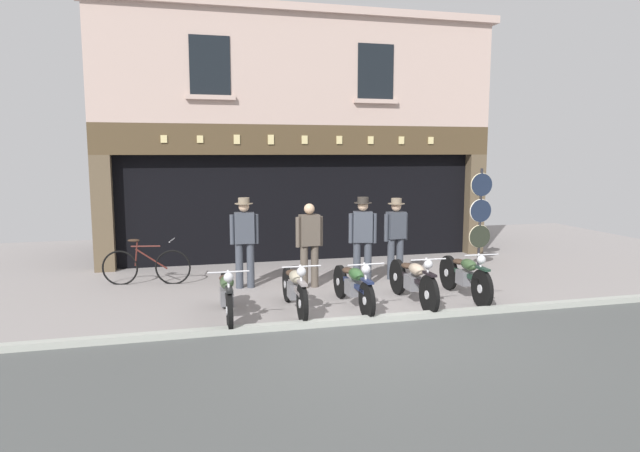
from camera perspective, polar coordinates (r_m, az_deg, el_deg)
ground at (r=7.96m, az=8.35°, el=-12.26°), size 21.64×22.00×0.18m
shop_facade at (r=15.22m, az=-3.20°, el=3.88°), size 9.94×4.42×6.03m
motorcycle_left at (r=9.03m, az=-9.61°, el=-6.87°), size 0.62×1.92×0.90m
motorcycle_center_left at (r=9.29m, az=-2.64°, el=-6.35°), size 0.62×1.93×0.91m
motorcycle_center at (r=9.51m, az=3.45°, el=-6.05°), size 0.62×1.97×0.90m
motorcycle_center_right at (r=9.90m, az=9.56°, el=-5.50°), size 0.62×2.03×0.93m
motorcycle_right at (r=10.45m, az=14.71°, el=-4.93°), size 0.62×1.98×0.93m
salesman_left at (r=10.90m, az=-7.80°, el=-1.21°), size 0.56×0.35×1.78m
shopkeeper_center at (r=10.83m, az=-1.11°, el=-1.58°), size 0.56×0.26×1.67m
salesman_right at (r=11.05m, az=4.42°, el=-1.05°), size 0.55×0.36×1.78m
assistant_far_right at (r=11.70m, az=7.82°, el=-0.83°), size 0.55×0.35×1.71m
tyre_sign_pole at (r=13.32m, az=16.22°, el=1.43°), size 0.55×0.06×2.29m
advert_board_near at (r=13.37m, az=-8.82°, el=3.64°), size 0.75×0.03×1.07m
advert_board_far at (r=13.31m, az=-14.29°, el=3.55°), size 0.67×0.03×1.03m
leaning_bicycle at (r=11.73m, az=-17.50°, el=-3.94°), size 1.75×0.53×0.95m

